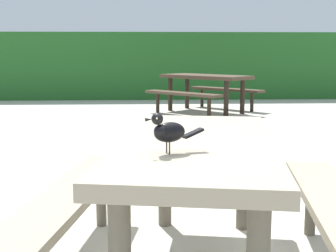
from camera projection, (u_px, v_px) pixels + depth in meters
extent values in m
cube|color=#235B23|center=(163.00, 65.00, 12.83)|extent=(28.00, 2.16, 1.68)
cube|color=gray|center=(199.00, 145.00, 2.46)|extent=(1.05, 1.90, 0.07)
cylinder|color=#635B4C|center=(165.00, 178.00, 3.24)|extent=(0.09, 0.09, 0.67)
cylinder|color=#635B4C|center=(244.00, 180.00, 3.17)|extent=(0.09, 0.09, 0.67)
cube|color=gray|center=(70.00, 194.00, 2.59)|extent=(0.56, 1.73, 0.05)
cylinder|color=#635B4C|center=(101.00, 198.00, 3.25)|extent=(0.07, 0.07, 0.39)
cube|color=gray|center=(335.00, 204.00, 2.42)|extent=(0.56, 1.73, 0.05)
cylinder|color=#635B4C|center=(311.00, 206.00, 3.09)|extent=(0.07, 0.07, 0.39)
ellipsoid|color=black|center=(170.00, 132.00, 2.08)|extent=(0.17, 0.13, 0.09)
ellipsoid|color=black|center=(161.00, 131.00, 2.06)|extent=(0.09, 0.08, 0.06)
sphere|color=black|center=(157.00, 119.00, 2.05)|extent=(0.05, 0.05, 0.05)
sphere|color=#EAE08C|center=(157.00, 118.00, 2.02)|extent=(0.01, 0.01, 0.01)
sphere|color=#EAE08C|center=(153.00, 117.00, 2.06)|extent=(0.01, 0.01, 0.01)
cone|color=black|center=(149.00, 120.00, 2.03)|extent=(0.03, 0.03, 0.02)
cube|color=black|center=(193.00, 133.00, 2.14)|extent=(0.10, 0.07, 0.04)
cylinder|color=#47423D|center=(170.00, 148.00, 2.08)|extent=(0.01, 0.01, 0.05)
cylinder|color=#47423D|center=(167.00, 147.00, 2.10)|extent=(0.01, 0.01, 0.05)
cube|color=#473828|center=(205.00, 77.00, 9.37)|extent=(1.81, 1.81, 0.07)
cylinder|color=#2E241A|center=(226.00, 99.00, 8.76)|extent=(0.09, 0.09, 0.67)
cylinder|color=#2E241A|center=(242.00, 97.00, 9.15)|extent=(0.09, 0.09, 0.67)
cylinder|color=#2E241A|center=(170.00, 94.00, 9.70)|extent=(0.09, 0.09, 0.67)
cylinder|color=#2E241A|center=(187.00, 93.00, 10.09)|extent=(0.09, 0.09, 0.67)
cube|color=#473828|center=(182.00, 94.00, 8.90)|extent=(1.40, 1.41, 0.05)
cylinder|color=#2E241A|center=(209.00, 108.00, 8.51)|extent=(0.07, 0.07, 0.39)
cylinder|color=#2E241A|center=(158.00, 103.00, 9.37)|extent=(0.07, 0.07, 0.39)
cube|color=#473828|center=(226.00, 89.00, 9.92)|extent=(1.40, 1.41, 0.05)
cylinder|color=#2E241A|center=(252.00, 102.00, 9.52)|extent=(0.07, 0.07, 0.39)
cylinder|color=#2E241A|center=(202.00, 98.00, 10.38)|extent=(0.07, 0.07, 0.39)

